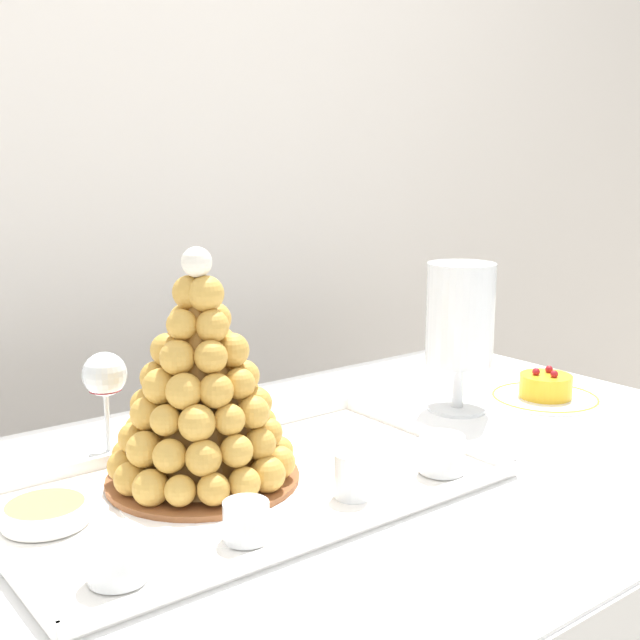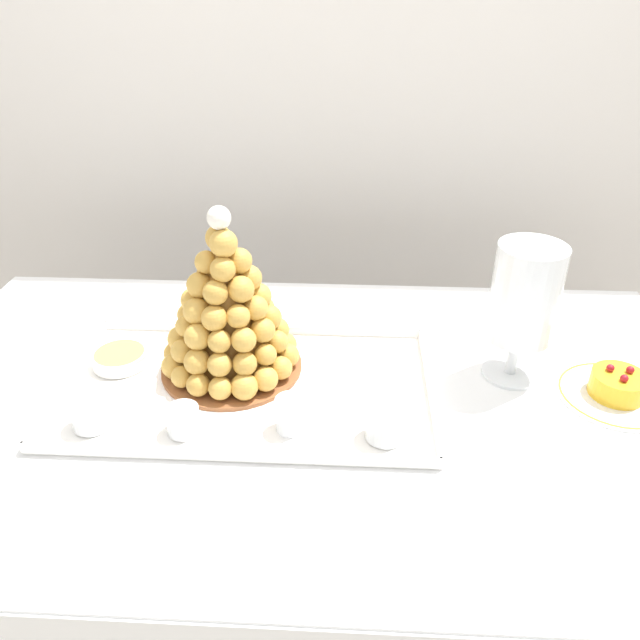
% 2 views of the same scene
% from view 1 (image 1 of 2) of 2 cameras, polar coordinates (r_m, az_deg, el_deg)
% --- Properties ---
extents(backdrop_wall, '(4.80, 0.10, 2.50)m').
position_cam_1_polar(backdrop_wall, '(1.84, -17.48, 11.84)').
color(backdrop_wall, silver).
rests_on(backdrop_wall, ground_plane).
extents(buffet_table, '(1.50, 0.88, 0.78)m').
position_cam_1_polar(buffet_table, '(1.20, -0.23, -15.74)').
color(buffet_table, brown).
rests_on(buffet_table, ground_plane).
extents(serving_tray, '(0.66, 0.38, 0.02)m').
position_cam_1_polar(serving_tray, '(1.11, -5.09, -11.75)').
color(serving_tray, white).
rests_on(serving_tray, buffet_table).
extents(croquembouche, '(0.26, 0.26, 0.32)m').
position_cam_1_polar(croquembouche, '(1.09, -8.41, -5.16)').
color(croquembouche, brown).
rests_on(croquembouche, serving_tray).
extents(dessert_cup_left, '(0.06, 0.06, 0.05)m').
position_cam_1_polar(dessert_cup_left, '(0.90, -14.10, -16.02)').
color(dessert_cup_left, silver).
rests_on(dessert_cup_left, serving_tray).
extents(dessert_cup_mid_left, '(0.05, 0.05, 0.05)m').
position_cam_1_polar(dessert_cup_mid_left, '(0.96, -5.23, -14.02)').
color(dessert_cup_mid_left, silver).
rests_on(dessert_cup_mid_left, serving_tray).
extents(dessert_cup_centre, '(0.05, 0.05, 0.06)m').
position_cam_1_polar(dessert_cup_centre, '(1.06, 2.33, -11.00)').
color(dessert_cup_centre, silver).
rests_on(dessert_cup_centre, serving_tray).
extents(dessert_cup_mid_right, '(0.06, 0.06, 0.05)m').
position_cam_1_polar(dessert_cup_mid_right, '(1.15, 8.59, -9.40)').
color(dessert_cup_mid_right, silver).
rests_on(dessert_cup_mid_right, serving_tray).
extents(creme_brulee_ramekin, '(0.10, 0.10, 0.02)m').
position_cam_1_polar(creme_brulee_ramekin, '(1.05, -18.80, -12.71)').
color(creme_brulee_ramekin, white).
rests_on(creme_brulee_ramekin, serving_tray).
extents(macaron_goblet, '(0.12, 0.12, 0.26)m').
position_cam_1_polar(macaron_goblet, '(1.41, 9.86, 0.13)').
color(macaron_goblet, white).
rests_on(macaron_goblet, buffet_table).
extents(fruit_tart_plate, '(0.20, 0.20, 0.06)m').
position_cam_1_polar(fruit_tart_plate, '(1.54, 15.61, -4.89)').
color(fruit_tart_plate, white).
rests_on(fruit_tart_plate, buffet_table).
extents(wine_glass, '(0.07, 0.07, 0.16)m').
position_cam_1_polar(wine_glass, '(1.24, -14.93, -4.04)').
color(wine_glass, silver).
rests_on(wine_glass, buffet_table).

